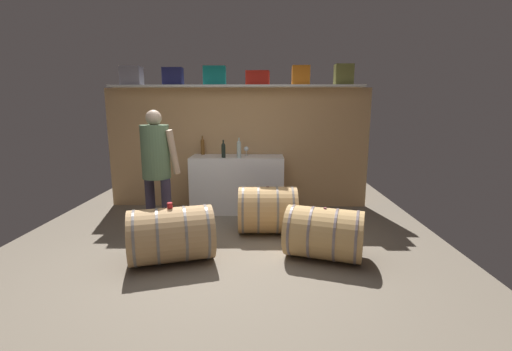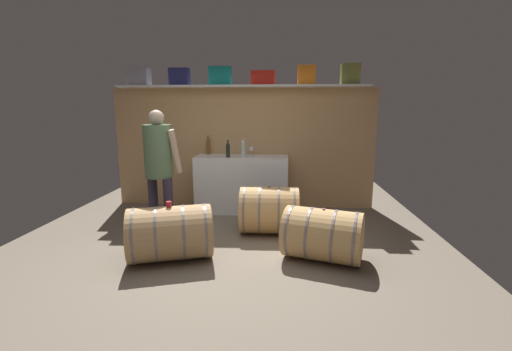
% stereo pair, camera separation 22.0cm
% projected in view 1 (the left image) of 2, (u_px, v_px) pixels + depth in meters
% --- Properties ---
extents(ground_plane, '(5.70, 7.93, 0.02)m').
position_uv_depth(ground_plane, '(228.00, 244.00, 4.47)').
color(ground_plane, '#726757').
extents(back_wall_panel, '(4.50, 0.10, 2.05)m').
position_uv_depth(back_wall_panel, '(238.00, 148.00, 6.01)').
color(back_wall_panel, tan).
rests_on(back_wall_panel, ground).
extents(high_shelf_board, '(4.14, 0.40, 0.03)m').
position_uv_depth(high_shelf_board, '(236.00, 86.00, 5.67)').
color(high_shelf_board, silver).
rests_on(high_shelf_board, back_wall_panel).
extents(toolcase_grey, '(0.33, 0.29, 0.30)m').
position_uv_depth(toolcase_grey, '(132.00, 76.00, 5.67)').
color(toolcase_grey, gray).
rests_on(toolcase_grey, high_shelf_board).
extents(toolcase_navy, '(0.32, 0.18, 0.28)m').
position_uv_depth(toolcase_navy, '(173.00, 76.00, 5.66)').
color(toolcase_navy, navy).
rests_on(toolcase_navy, high_shelf_board).
extents(toolcase_teal, '(0.37, 0.21, 0.30)m').
position_uv_depth(toolcase_teal, '(215.00, 76.00, 5.64)').
color(toolcase_teal, '#11837D').
rests_on(toolcase_teal, high_shelf_board).
extents(toolcase_red, '(0.39, 0.26, 0.23)m').
position_uv_depth(toolcase_red, '(258.00, 78.00, 5.63)').
color(toolcase_red, red).
rests_on(toolcase_red, high_shelf_board).
extents(toolcase_orange, '(0.29, 0.25, 0.30)m').
position_uv_depth(toolcase_orange, '(301.00, 76.00, 5.61)').
color(toolcase_orange, orange).
rests_on(toolcase_orange, high_shelf_board).
extents(toolcase_olive, '(0.29, 0.20, 0.33)m').
position_uv_depth(toolcase_olive, '(344.00, 75.00, 5.59)').
color(toolcase_olive, olive).
rests_on(toolcase_olive, high_shelf_board).
extents(work_cabinet, '(1.52, 0.58, 0.94)m').
position_uv_depth(work_cabinet, '(237.00, 184.00, 5.78)').
color(work_cabinet, white).
rests_on(work_cabinet, ground).
extents(wine_bottle_dark, '(0.06, 0.06, 0.28)m').
position_uv_depth(wine_bottle_dark, '(223.00, 150.00, 5.51)').
color(wine_bottle_dark, black).
rests_on(wine_bottle_dark, work_cabinet).
extents(wine_bottle_clear, '(0.07, 0.07, 0.32)m').
position_uv_depth(wine_bottle_clear, '(239.00, 149.00, 5.49)').
color(wine_bottle_clear, '#B3C6C0').
rests_on(wine_bottle_clear, work_cabinet).
extents(wine_bottle_amber, '(0.06, 0.06, 0.32)m').
position_uv_depth(wine_bottle_amber, '(203.00, 146.00, 5.86)').
color(wine_bottle_amber, brown).
rests_on(wine_bottle_amber, work_cabinet).
extents(wine_glass, '(0.08, 0.08, 0.15)m').
position_uv_depth(wine_glass, '(246.00, 149.00, 5.77)').
color(wine_glass, white).
rests_on(wine_glass, work_cabinet).
extents(wine_barrel_near, '(1.07, 0.87, 0.64)m').
position_uv_depth(wine_barrel_near, '(171.00, 235.00, 3.90)').
color(wine_barrel_near, tan).
rests_on(wine_barrel_near, ground).
extents(wine_barrel_far, '(0.81, 0.67, 0.66)m').
position_uv_depth(wine_barrel_far, '(268.00, 210.00, 4.80)').
color(wine_barrel_far, tan).
rests_on(wine_barrel_far, ground).
extents(wine_barrel_flank, '(1.00, 0.82, 0.61)m').
position_uv_depth(wine_barrel_flank, '(324.00, 233.00, 3.97)').
color(wine_barrel_flank, tan).
rests_on(wine_barrel_flank, ground).
extents(tasting_cup, '(0.06, 0.06, 0.06)m').
position_uv_depth(tasting_cup, '(170.00, 205.00, 3.83)').
color(tasting_cup, red).
rests_on(tasting_cup, wine_barrel_near).
extents(winemaker_pouring, '(0.53, 0.48, 1.70)m').
position_uv_depth(winemaker_pouring, '(156.00, 161.00, 4.45)').
color(winemaker_pouring, '#2E293D').
rests_on(winemaker_pouring, ground).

